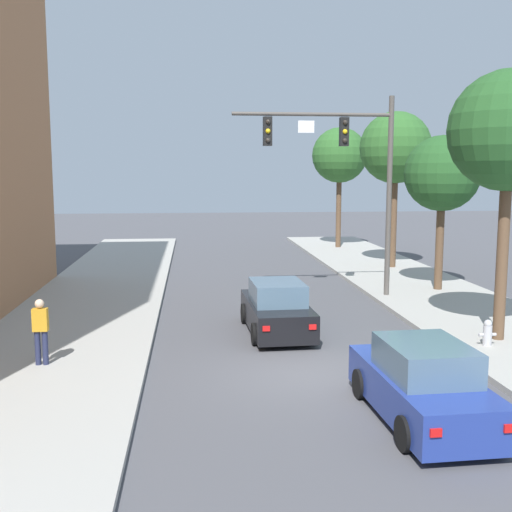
{
  "coord_description": "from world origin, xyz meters",
  "views": [
    {
      "loc": [
        -2.84,
        -14.34,
        4.86
      ],
      "look_at": [
        -0.67,
        6.59,
        2.0
      ],
      "focal_mm": 43.6,
      "sensor_mm": 36.0,
      "label": 1
    }
  ],
  "objects_px": {
    "car_lead_black": "(277,310)",
    "street_tree_nearest": "(509,132)",
    "street_tree_second": "(442,174)",
    "street_tree_farthest": "(340,156)",
    "pedestrian_sidewalk_left_walker": "(41,328)",
    "fire_hydrant": "(487,333)",
    "street_tree_third": "(396,148)",
    "car_following_blue": "(422,385)",
    "traffic_signal_mast": "(346,159)"
  },
  "relations": [
    {
      "from": "traffic_signal_mast",
      "to": "street_tree_third",
      "type": "bearing_deg",
      "value": 58.74
    },
    {
      "from": "street_tree_third",
      "to": "street_tree_farthest",
      "type": "distance_m",
      "value": 8.41
    },
    {
      "from": "car_lead_black",
      "to": "street_tree_farthest",
      "type": "height_order",
      "value": "street_tree_farthest"
    },
    {
      "from": "fire_hydrant",
      "to": "street_tree_second",
      "type": "height_order",
      "value": "street_tree_second"
    },
    {
      "from": "pedestrian_sidewalk_left_walker",
      "to": "street_tree_second",
      "type": "bearing_deg",
      "value": 32.28
    },
    {
      "from": "traffic_signal_mast",
      "to": "street_tree_farthest",
      "type": "relative_size",
      "value": 1.01
    },
    {
      "from": "street_tree_nearest",
      "to": "street_tree_farthest",
      "type": "relative_size",
      "value": 1.01
    },
    {
      "from": "street_tree_third",
      "to": "car_lead_black",
      "type": "bearing_deg",
      "value": -122.68
    },
    {
      "from": "fire_hydrant",
      "to": "street_tree_second",
      "type": "distance_m",
      "value": 9.33
    },
    {
      "from": "car_lead_black",
      "to": "car_following_blue",
      "type": "height_order",
      "value": "same"
    },
    {
      "from": "car_lead_black",
      "to": "pedestrian_sidewalk_left_walker",
      "type": "relative_size",
      "value": 2.62
    },
    {
      "from": "pedestrian_sidewalk_left_walker",
      "to": "street_tree_third",
      "type": "bearing_deg",
      "value": 46.81
    },
    {
      "from": "pedestrian_sidewalk_left_walker",
      "to": "street_tree_second",
      "type": "height_order",
      "value": "street_tree_second"
    },
    {
      "from": "fire_hydrant",
      "to": "street_tree_farthest",
      "type": "distance_m",
      "value": 23.06
    },
    {
      "from": "car_lead_black",
      "to": "street_tree_third",
      "type": "bearing_deg",
      "value": 57.32
    },
    {
      "from": "fire_hydrant",
      "to": "street_tree_third",
      "type": "distance_m",
      "value": 15.2
    },
    {
      "from": "car_lead_black",
      "to": "pedestrian_sidewalk_left_walker",
      "type": "bearing_deg",
      "value": -154.4
    },
    {
      "from": "car_following_blue",
      "to": "street_tree_farthest",
      "type": "bearing_deg",
      "value": 80.05
    },
    {
      "from": "pedestrian_sidewalk_left_walker",
      "to": "fire_hydrant",
      "type": "relative_size",
      "value": 2.28
    },
    {
      "from": "car_following_blue",
      "to": "street_tree_second",
      "type": "bearing_deg",
      "value": 66.58
    },
    {
      "from": "car_lead_black",
      "to": "street_tree_nearest",
      "type": "height_order",
      "value": "street_tree_nearest"
    },
    {
      "from": "car_following_blue",
      "to": "street_tree_second",
      "type": "height_order",
      "value": "street_tree_second"
    },
    {
      "from": "pedestrian_sidewalk_left_walker",
      "to": "street_tree_farthest",
      "type": "bearing_deg",
      "value": 60.67
    },
    {
      "from": "pedestrian_sidewalk_left_walker",
      "to": "street_tree_farthest",
      "type": "distance_m",
      "value": 26.7
    },
    {
      "from": "traffic_signal_mast",
      "to": "street_tree_second",
      "type": "relative_size",
      "value": 1.22
    },
    {
      "from": "fire_hydrant",
      "to": "street_tree_farthest",
      "type": "xyz_separation_m",
      "value": [
        1.17,
        22.41,
        5.33
      ]
    },
    {
      "from": "fire_hydrant",
      "to": "street_tree_farthest",
      "type": "relative_size",
      "value": 0.1
    },
    {
      "from": "pedestrian_sidewalk_left_walker",
      "to": "street_tree_second",
      "type": "xyz_separation_m",
      "value": [
        13.59,
        8.58,
        3.7
      ]
    },
    {
      "from": "pedestrian_sidewalk_left_walker",
      "to": "fire_hydrant",
      "type": "bearing_deg",
      "value": 2.43
    },
    {
      "from": "pedestrian_sidewalk_left_walker",
      "to": "fire_hydrant",
      "type": "xyz_separation_m",
      "value": [
        11.7,
        0.5,
        -0.56
      ]
    },
    {
      "from": "traffic_signal_mast",
      "to": "car_lead_black",
      "type": "height_order",
      "value": "traffic_signal_mast"
    },
    {
      "from": "fire_hydrant",
      "to": "street_tree_nearest",
      "type": "distance_m",
      "value": 5.49
    },
    {
      "from": "fire_hydrant",
      "to": "car_following_blue",
      "type": "bearing_deg",
      "value": -128.49
    },
    {
      "from": "pedestrian_sidewalk_left_walker",
      "to": "street_tree_farthest",
      "type": "xyz_separation_m",
      "value": [
        12.87,
        22.9,
        4.78
      ]
    },
    {
      "from": "pedestrian_sidewalk_left_walker",
      "to": "fire_hydrant",
      "type": "distance_m",
      "value": 11.72
    },
    {
      "from": "street_tree_second",
      "to": "street_tree_farthest",
      "type": "bearing_deg",
      "value": 92.87
    },
    {
      "from": "fire_hydrant",
      "to": "street_tree_farthest",
      "type": "bearing_deg",
      "value": 87.01
    },
    {
      "from": "street_tree_third",
      "to": "car_following_blue",
      "type": "bearing_deg",
      "value": -106.52
    },
    {
      "from": "fire_hydrant",
      "to": "street_tree_second",
      "type": "bearing_deg",
      "value": 76.86
    },
    {
      "from": "street_tree_third",
      "to": "street_tree_farthest",
      "type": "bearing_deg",
      "value": 95.28
    },
    {
      "from": "car_following_blue",
      "to": "street_tree_nearest",
      "type": "xyz_separation_m",
      "value": [
        4.17,
        5.08,
        5.2
      ]
    },
    {
      "from": "car_following_blue",
      "to": "car_lead_black",
      "type": "bearing_deg",
      "value": 105.47
    },
    {
      "from": "traffic_signal_mast",
      "to": "street_tree_second",
      "type": "bearing_deg",
      "value": 12.53
    },
    {
      "from": "street_tree_second",
      "to": "street_tree_farthest",
      "type": "xyz_separation_m",
      "value": [
        -0.72,
        14.32,
        1.08
      ]
    },
    {
      "from": "car_lead_black",
      "to": "car_following_blue",
      "type": "relative_size",
      "value": 1.0
    },
    {
      "from": "car_following_blue",
      "to": "fire_hydrant",
      "type": "bearing_deg",
      "value": 51.51
    },
    {
      "from": "street_tree_nearest",
      "to": "street_tree_farthest",
      "type": "bearing_deg",
      "value": 88.59
    },
    {
      "from": "traffic_signal_mast",
      "to": "street_tree_third",
      "type": "distance_m",
      "value": 8.06
    },
    {
      "from": "traffic_signal_mast",
      "to": "car_lead_black",
      "type": "relative_size",
      "value": 1.75
    },
    {
      "from": "car_lead_black",
      "to": "street_tree_nearest",
      "type": "relative_size",
      "value": 0.57
    }
  ]
}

